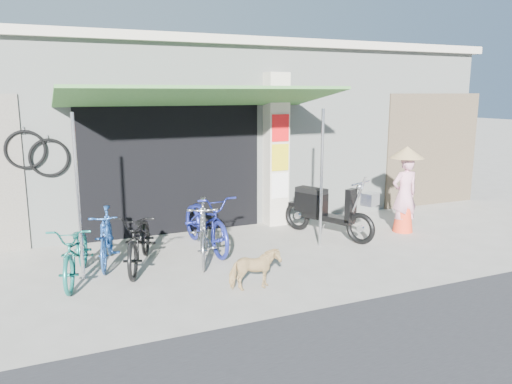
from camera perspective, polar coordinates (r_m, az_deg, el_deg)
name	(u,v)px	position (r m, az deg, el deg)	size (l,w,h in m)	color
ground	(294,267)	(7.74, 4.37, -8.50)	(80.00, 80.00, 0.00)	#A29C92
bicycle_shop	(195,126)	(12.04, -7.00, 7.47)	(12.30, 5.30, 3.66)	#A1A8A0
shop_pillar	(275,150)	(9.91, 2.24, 4.80)	(0.42, 0.44, 3.00)	beige
awning	(202,99)	(8.44, -6.20, 10.53)	(4.60, 1.88, 2.72)	#376B30
neighbour_right	(432,150)	(12.41, 19.51, 4.55)	(2.60, 0.06, 2.60)	brown
bike_teal	(77,252)	(7.49, -19.82, -6.42)	(0.56, 1.62, 0.85)	#166359
bike_blue	(106,237)	(8.02, -16.73, -4.96)	(0.41, 1.46, 0.88)	#204B94
bike_black	(140,239)	(7.76, -13.12, -5.23)	(0.59, 1.71, 0.90)	black
bike_silver	(203,231)	(7.90, -6.06, -4.41)	(0.46, 1.62, 0.98)	#98989C
bike_navy	(206,221)	(8.47, -5.73, -3.31)	(0.65, 1.87, 0.98)	navy
street_dog	(255,269)	(6.77, -0.15, -8.84)	(0.31, 0.68, 0.57)	tan
moped	(326,210)	(9.26, 7.95, -2.02)	(0.98, 1.84, 1.11)	black
nun	(405,189)	(9.83, 16.65, 0.28)	(0.64, 0.64, 1.64)	pink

